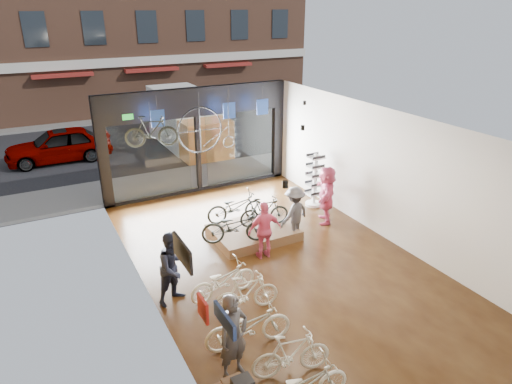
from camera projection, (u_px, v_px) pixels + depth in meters
ground_plane at (282, 265)px, 12.20m from camera, size 7.00×12.00×0.04m
ceiling at (285, 124)px, 10.73m from camera, size 7.00×12.00×0.04m
wall_left at (145, 229)px, 9.95m from camera, size 0.04×12.00×3.80m
wall_right at (389, 176)px, 12.98m from camera, size 0.04×12.00×3.80m
wall_back at (498, 346)px, 6.54m from camera, size 7.00×0.04×3.80m
storefront at (197, 141)px, 16.37m from camera, size 7.00×0.26×3.80m
exit_sign at (128, 117)px, 14.80m from camera, size 0.35×0.06×0.18m
street_road at (139, 134)px, 24.47m from camera, size 30.00×18.00×0.02m
sidewalk_near at (189, 178)px, 18.06m from camera, size 30.00×2.40×0.12m
sidewalk_far at (122, 117)px, 27.71m from camera, size 30.00×2.00×0.12m
street_car at (59, 145)px, 19.91m from camera, size 4.38×1.76×1.49m
box_truck at (190, 122)px, 21.35m from camera, size 2.22×6.65×2.62m
floor_bike_1 at (291, 354)px, 8.42m from camera, size 1.59×0.74×0.92m
floor_bike_2 at (248, 326)px, 9.13m from camera, size 1.87×0.87×0.95m
floor_bike_3 at (246, 293)px, 10.20m from camera, size 1.57×0.62×0.92m
floor_bike_4 at (223, 280)px, 10.70m from camera, size 1.72×0.72×0.88m
display_platform at (253, 232)px, 13.57m from camera, size 2.40×1.80×0.30m
display_bike_left at (235, 226)px, 12.54m from camera, size 1.96×1.21×0.97m
display_bike_mid at (264, 212)px, 13.49m from camera, size 1.56×0.69×0.91m
display_bike_right at (236, 207)px, 13.77m from camera, size 1.85×0.83×0.94m
customer_0 at (233, 336)px, 8.27m from camera, size 0.71×0.56×1.73m
customer_1 at (174, 267)px, 10.39m from camera, size 1.05×0.95×1.77m
customer_2 at (265, 230)px, 12.25m from camera, size 0.98×0.46×1.64m
customer_3 at (294, 213)px, 13.26m from camera, size 1.18×0.89×1.62m
customer_5 at (326, 194)px, 14.27m from camera, size 1.40×1.73×1.85m
sunglasses_rack at (314, 180)px, 15.42m from camera, size 0.66×0.60×1.86m
wall_merch at (214, 348)px, 7.38m from camera, size 0.40×2.40×2.60m
penny_farthing at (209, 131)px, 15.34m from camera, size 1.97×0.06×1.58m
hung_bike at (151, 131)px, 13.61m from camera, size 1.64×0.88×0.95m
jersey_left at (158, 118)px, 14.59m from camera, size 0.45×0.03×0.55m
jersey_mid at (229, 111)px, 15.67m from camera, size 0.45×0.03×0.55m
jersey_right at (262, 107)px, 16.23m from camera, size 0.45×0.03×0.55m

